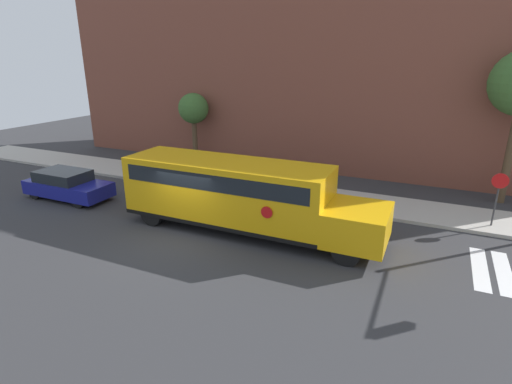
# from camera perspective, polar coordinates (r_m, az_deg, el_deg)

# --- Properties ---
(ground_plane) EXTENTS (60.00, 60.00, 0.00)m
(ground_plane) POSITION_cam_1_polar(r_m,az_deg,el_deg) (16.31, -10.21, -6.16)
(ground_plane) COLOR #333335
(sidewalk_strip) EXTENTS (44.00, 3.00, 0.15)m
(sidewalk_strip) POSITION_cam_1_polar(r_m,az_deg,el_deg) (21.53, -0.46, 0.62)
(sidewalk_strip) COLOR #B2ADA3
(sidewalk_strip) RESTS_ON ground
(building_backdrop) EXTENTS (32.00, 4.00, 12.82)m
(building_backdrop) POSITION_cam_1_polar(r_m,az_deg,el_deg) (26.48, 5.75, 17.90)
(building_backdrop) COLOR brown
(building_backdrop) RESTS_ON ground
(school_bus) EXTENTS (10.62, 2.57, 2.86)m
(school_bus) POSITION_cam_1_polar(r_m,az_deg,el_deg) (16.01, -2.63, -0.01)
(school_bus) COLOR #EAA80F
(school_bus) RESTS_ON ground
(parked_car) EXTENTS (4.46, 1.81, 1.42)m
(parked_car) POSITION_cam_1_polar(r_m,az_deg,el_deg) (22.06, -25.37, 0.94)
(parked_car) COLOR navy
(parked_car) RESTS_ON ground
(stop_sign) EXTENTS (0.62, 0.10, 2.40)m
(stop_sign) POSITION_cam_1_polar(r_m,az_deg,el_deg) (18.82, 31.25, -0.17)
(stop_sign) COLOR #38383A
(stop_sign) RESTS_ON ground
(tree_far_sidewalk) EXTENTS (1.94, 1.94, 4.59)m
(tree_far_sidewalk) POSITION_cam_1_polar(r_m,az_deg,el_deg) (26.58, -8.93, 11.54)
(tree_far_sidewalk) COLOR brown
(tree_far_sidewalk) RESTS_ON ground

